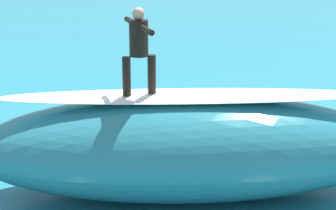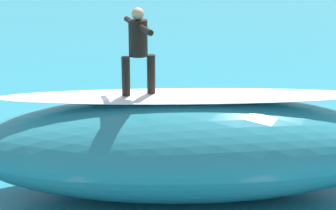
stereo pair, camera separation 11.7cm
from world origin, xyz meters
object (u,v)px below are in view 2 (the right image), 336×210
surfboard_riding (139,96)px  surfboard_paddling (191,147)px  surfer_paddling (185,140)px  surfer_riding (138,45)px

surfboard_riding → surfboard_paddling: bearing=-133.2°
surfboard_paddling → surfer_paddling: 0.22m
surfboard_riding → surfer_riding: surfer_riding is taller
surfer_riding → surfboard_paddling: bearing=-133.2°
surfboard_riding → surfer_paddling: 3.01m
surfer_riding → surfer_paddling: bearing=-130.5°
surfboard_riding → surfer_paddling: surfboard_riding is taller
surfboard_riding → surfer_riding: 0.94m
surfer_riding → surfer_paddling: size_ratio=0.86×
surfboard_riding → surfer_paddling: size_ratio=1.04×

